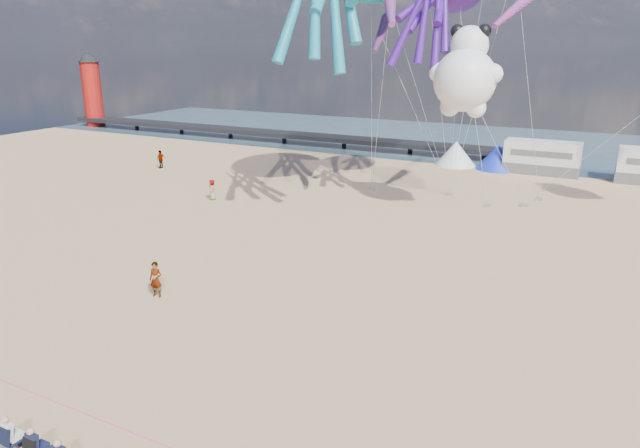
% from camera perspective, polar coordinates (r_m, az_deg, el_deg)
% --- Properties ---
extents(ground, '(120.00, 120.00, 0.00)m').
position_cam_1_polar(ground, '(22.58, -8.14, -13.42)').
color(ground, '#DDB07F').
rests_on(ground, ground).
extents(water, '(120.00, 120.00, 0.00)m').
position_cam_1_polar(water, '(72.45, 17.86, 7.63)').
color(water, '#355265').
rests_on(water, ground).
extents(pier, '(60.00, 3.00, 0.50)m').
position_cam_1_polar(pier, '(72.28, -6.36, 9.13)').
color(pier, black).
rests_on(pier, ground).
extents(lighthouse, '(2.60, 2.60, 9.00)m').
position_cam_1_polar(lighthouse, '(90.32, -21.79, 11.94)').
color(lighthouse, '#A5140F').
rests_on(lighthouse, ground).
extents(motorhome_0, '(6.60, 2.50, 3.00)m').
position_cam_1_polar(motorhome_0, '(56.76, 21.31, 6.22)').
color(motorhome_0, silver).
rests_on(motorhome_0, ground).
extents(tent_white, '(4.00, 4.00, 2.40)m').
position_cam_1_polar(tent_white, '(58.14, 13.42, 6.89)').
color(tent_white, white).
rests_on(tent_white, ground).
extents(tent_blue, '(4.00, 4.00, 2.40)m').
position_cam_1_polar(tent_blue, '(57.34, 17.31, 6.43)').
color(tent_blue, '#1933CC').
rests_on(tent_blue, ground).
extents(rope_line, '(34.00, 0.03, 0.03)m').
position_cam_1_polar(rope_line, '(19.45, -17.14, -19.74)').
color(rope_line, '#F2338C').
rests_on(rope_line, ground).
extents(standing_person, '(0.71, 0.54, 1.75)m').
position_cam_1_polar(standing_person, '(28.26, -16.10, -5.35)').
color(standing_person, tan).
rests_on(standing_person, ground).
extents(beachgoer_0, '(0.69, 0.66, 1.58)m').
position_cam_1_polar(beachgoer_0, '(44.75, -10.73, 3.39)').
color(beachgoer_0, '#7F6659').
rests_on(beachgoer_0, ground).
extents(beachgoer_3, '(0.70, 1.16, 1.76)m').
position_cam_1_polar(beachgoer_3, '(57.40, -15.65, 6.26)').
color(beachgoer_3, '#7F6659').
rests_on(beachgoer_3, ground).
extents(sandbag_a, '(0.50, 0.35, 0.22)m').
position_cam_1_polar(sandbag_a, '(46.99, 5.20, 3.45)').
color(sandbag_a, gray).
rests_on(sandbag_a, ground).
extents(sandbag_b, '(0.50, 0.35, 0.22)m').
position_cam_1_polar(sandbag_b, '(43.97, 16.39, 1.80)').
color(sandbag_b, gray).
rests_on(sandbag_b, ground).
extents(sandbag_c, '(0.50, 0.35, 0.22)m').
position_cam_1_polar(sandbag_c, '(44.89, 19.75, 1.79)').
color(sandbag_c, gray).
rests_on(sandbag_c, ground).
extents(sandbag_d, '(0.50, 0.35, 0.22)m').
position_cam_1_polar(sandbag_d, '(47.05, 21.06, 2.34)').
color(sandbag_d, gray).
rests_on(sandbag_d, ground).
extents(sandbag_e, '(0.50, 0.35, 0.22)m').
position_cam_1_polar(sandbag_e, '(46.54, 12.83, 2.93)').
color(sandbag_e, gray).
rests_on(sandbag_e, ground).
extents(kite_panda, '(6.06, 5.88, 6.82)m').
position_cam_1_polar(kite_panda, '(38.66, 14.28, 13.77)').
color(kite_panda, white).
extents(windsock_left, '(4.05, 7.62, 7.81)m').
position_cam_1_polar(windsock_left, '(39.94, 7.02, 20.95)').
color(windsock_left, red).
extents(windsock_mid, '(3.06, 6.49, 6.52)m').
position_cam_1_polar(windsock_mid, '(41.21, 19.39, 20.01)').
color(windsock_mid, red).
extents(windsock_right, '(1.77, 5.07, 4.99)m').
position_cam_1_polar(windsock_right, '(44.22, 6.11, 18.33)').
color(windsock_right, red).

